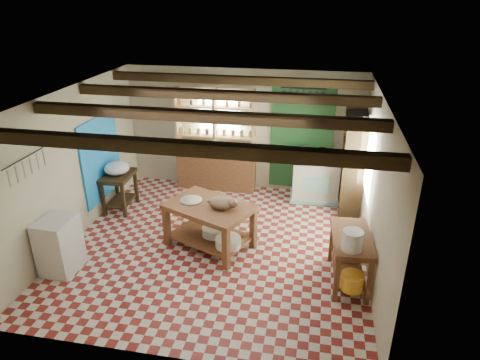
% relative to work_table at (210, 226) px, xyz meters
% --- Properties ---
extents(floor, '(5.00, 5.00, 0.02)m').
position_rel_work_table_xyz_m(floor, '(0.10, 0.02, -0.40)').
color(floor, maroon).
rests_on(floor, ground).
extents(ceiling, '(5.00, 5.00, 0.02)m').
position_rel_work_table_xyz_m(ceiling, '(0.10, 0.02, 2.21)').
color(ceiling, '#434348').
rests_on(ceiling, wall_back).
extents(wall_back, '(5.00, 0.04, 2.60)m').
position_rel_work_table_xyz_m(wall_back, '(0.10, 2.52, 0.91)').
color(wall_back, '#B9B095').
rests_on(wall_back, floor).
extents(wall_front, '(5.00, 0.04, 2.60)m').
position_rel_work_table_xyz_m(wall_front, '(0.10, -2.48, 0.91)').
color(wall_front, '#B9B095').
rests_on(wall_front, floor).
extents(wall_left, '(0.04, 5.00, 2.60)m').
position_rel_work_table_xyz_m(wall_left, '(-2.40, 0.02, 0.91)').
color(wall_left, '#B9B095').
rests_on(wall_left, floor).
extents(wall_right, '(0.04, 5.00, 2.60)m').
position_rel_work_table_xyz_m(wall_right, '(2.60, 0.02, 0.91)').
color(wall_right, '#B9B095').
rests_on(wall_right, floor).
extents(ceiling_beams, '(5.00, 3.80, 0.15)m').
position_rel_work_table_xyz_m(ceiling_beams, '(0.10, 0.02, 2.09)').
color(ceiling_beams, '#342312').
rests_on(ceiling_beams, ceiling).
extents(blue_wall_patch, '(0.04, 1.40, 1.60)m').
position_rel_work_table_xyz_m(blue_wall_patch, '(-2.37, 0.92, 0.71)').
color(blue_wall_patch, '#1B7CD0').
rests_on(blue_wall_patch, wall_left).
extents(green_wall_patch, '(1.30, 0.04, 2.30)m').
position_rel_work_table_xyz_m(green_wall_patch, '(1.35, 2.49, 0.86)').
color(green_wall_patch, '#1C4620').
rests_on(green_wall_patch, wall_back).
extents(window_back, '(0.90, 0.02, 0.80)m').
position_rel_work_table_xyz_m(window_back, '(-0.40, 2.50, 1.31)').
color(window_back, white).
rests_on(window_back, wall_back).
extents(window_right, '(0.02, 1.30, 1.20)m').
position_rel_work_table_xyz_m(window_right, '(2.58, 1.02, 1.01)').
color(window_right, white).
rests_on(window_right, wall_right).
extents(utensil_rail, '(0.06, 0.90, 0.28)m').
position_rel_work_table_xyz_m(utensil_rail, '(-2.34, -1.18, 1.39)').
color(utensil_rail, black).
rests_on(utensil_rail, wall_left).
extents(pot_rack, '(0.86, 0.12, 0.36)m').
position_rel_work_table_xyz_m(pot_rack, '(1.35, 2.07, 1.79)').
color(pot_rack, black).
rests_on(pot_rack, ceiling).
extents(shelving_unit, '(1.70, 0.34, 2.20)m').
position_rel_work_table_xyz_m(shelving_unit, '(-0.45, 2.33, 0.71)').
color(shelving_unit, tan).
rests_on(shelving_unit, floor).
extents(tall_rack, '(0.40, 0.86, 2.00)m').
position_rel_work_table_xyz_m(tall_rack, '(2.38, 1.82, 0.61)').
color(tall_rack, '#342312').
rests_on(tall_rack, floor).
extents(work_table, '(1.64, 1.40, 0.79)m').
position_rel_work_table_xyz_m(work_table, '(0.00, 0.00, 0.00)').
color(work_table, brown).
rests_on(work_table, floor).
extents(stove, '(0.99, 0.71, 0.92)m').
position_rel_work_table_xyz_m(stove, '(1.69, 2.17, 0.07)').
color(stove, beige).
rests_on(stove, floor).
extents(prep_table, '(0.55, 0.78, 0.76)m').
position_rel_work_table_xyz_m(prep_table, '(-2.10, 0.98, -0.01)').
color(prep_table, '#342312').
rests_on(prep_table, floor).
extents(white_cabinet, '(0.52, 0.61, 0.89)m').
position_rel_work_table_xyz_m(white_cabinet, '(-2.12, -1.10, 0.05)').
color(white_cabinet, silver).
rests_on(white_cabinet, floor).
extents(right_counter, '(0.62, 1.13, 0.79)m').
position_rel_work_table_xyz_m(right_counter, '(2.28, -0.56, 0.00)').
color(right_counter, brown).
rests_on(right_counter, floor).
extents(cat, '(0.51, 0.43, 0.20)m').
position_rel_work_table_xyz_m(cat, '(0.25, -0.05, 0.49)').
color(cat, '#957457').
rests_on(cat, work_table).
extents(steel_tray, '(0.49, 0.49, 0.02)m').
position_rel_work_table_xyz_m(steel_tray, '(-0.34, 0.09, 0.40)').
color(steel_tray, '#9B9AA1').
rests_on(steel_tray, work_table).
extents(basin_large, '(0.55, 0.55, 0.15)m').
position_rel_work_table_xyz_m(basin_large, '(0.07, 0.03, -0.11)').
color(basin_large, silver).
rests_on(basin_large, work_table).
extents(basin_small, '(0.56, 0.56, 0.15)m').
position_rel_work_table_xyz_m(basin_small, '(0.37, -0.27, -0.11)').
color(basin_small, silver).
rests_on(basin_small, work_table).
extents(kettle_left, '(0.22, 0.22, 0.24)m').
position_rel_work_table_xyz_m(kettle_left, '(1.45, 2.15, 0.65)').
color(kettle_left, '#9B9AA1').
rests_on(kettle_left, stove).
extents(kettle_right, '(0.18, 0.18, 0.21)m').
position_rel_work_table_xyz_m(kettle_right, '(1.79, 2.18, 0.64)').
color(kettle_right, black).
rests_on(kettle_right, stove).
extents(enamel_bowl, '(0.51, 0.51, 0.24)m').
position_rel_work_table_xyz_m(enamel_bowl, '(-2.10, 0.98, 0.49)').
color(enamel_bowl, silver).
rests_on(enamel_bowl, prep_table).
extents(white_bucket, '(0.30, 0.30, 0.29)m').
position_rel_work_table_xyz_m(white_bucket, '(2.25, -0.91, 0.54)').
color(white_bucket, silver).
rests_on(white_bucket, right_counter).
extents(wicker_basket, '(0.38, 0.31, 0.25)m').
position_rel_work_table_xyz_m(wicker_basket, '(2.26, -0.26, -0.06)').
color(wicker_basket, '#94643B').
rests_on(wicker_basket, right_counter).
extents(yellow_tub, '(0.34, 0.34, 0.24)m').
position_rel_work_table_xyz_m(yellow_tub, '(2.31, -1.01, -0.07)').
color(yellow_tub, gold).
rests_on(yellow_tub, right_counter).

